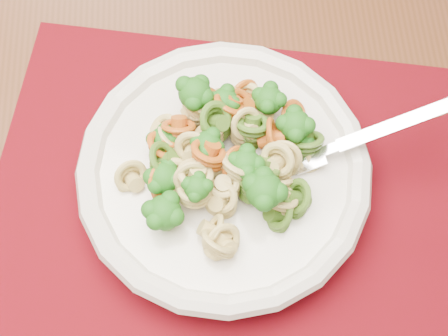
# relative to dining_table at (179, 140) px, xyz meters

# --- Properties ---
(dining_table) EXTENTS (1.47, 1.19, 0.75)m
(dining_table) POSITION_rel_dining_table_xyz_m (0.00, 0.00, 0.00)
(dining_table) COLOR #512A16
(dining_table) RESTS_ON ground
(placemat) EXTENTS (0.45, 0.37, 0.00)m
(placemat) POSITION_rel_dining_table_xyz_m (0.08, -0.09, 0.12)
(placemat) COLOR #590312
(placemat) RESTS_ON dining_table
(pasta_bowl) EXTENTS (0.24, 0.24, 0.05)m
(pasta_bowl) POSITION_rel_dining_table_xyz_m (0.08, -0.08, 0.15)
(pasta_bowl) COLOR silver
(pasta_bowl) RESTS_ON placemat
(pasta_broccoli_heap) EXTENTS (0.21, 0.21, 0.06)m
(pasta_broccoli_heap) POSITION_rel_dining_table_xyz_m (0.08, -0.08, 0.16)
(pasta_broccoli_heap) COLOR tan
(pasta_broccoli_heap) RESTS_ON pasta_bowl
(fork) EXTENTS (0.17, 0.11, 0.08)m
(fork) POSITION_rel_dining_table_xyz_m (0.14, -0.05, 0.16)
(fork) COLOR silver
(fork) RESTS_ON pasta_bowl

